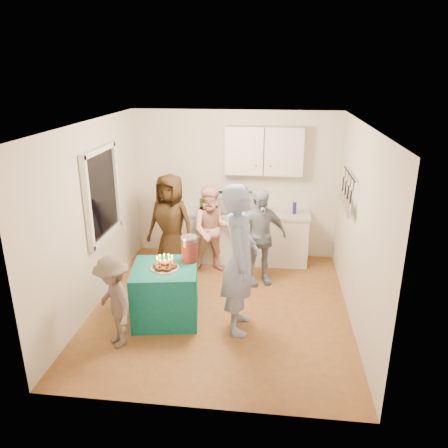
# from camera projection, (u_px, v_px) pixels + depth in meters

# --- Properties ---
(floor) EXTENTS (4.00, 4.00, 0.00)m
(floor) POSITION_uv_depth(u_px,v_px,m) (221.00, 307.00, 6.30)
(floor) COLOR brown
(floor) RESTS_ON ground
(ceiling) EXTENTS (4.00, 4.00, 0.00)m
(ceiling) POSITION_uv_depth(u_px,v_px,m) (221.00, 124.00, 5.43)
(ceiling) COLOR white
(ceiling) RESTS_ON floor
(back_wall) EXTENTS (3.60, 3.60, 0.00)m
(back_wall) POSITION_uv_depth(u_px,v_px,m) (235.00, 185.00, 7.73)
(back_wall) COLOR silver
(back_wall) RESTS_ON floor
(left_wall) EXTENTS (4.00, 4.00, 0.00)m
(left_wall) POSITION_uv_depth(u_px,v_px,m) (93.00, 217.00, 6.06)
(left_wall) COLOR silver
(left_wall) RESTS_ON floor
(right_wall) EXTENTS (4.00, 4.00, 0.00)m
(right_wall) POSITION_uv_depth(u_px,v_px,m) (358.00, 228.00, 5.66)
(right_wall) COLOR silver
(right_wall) RESTS_ON floor
(window_night) EXTENTS (0.04, 1.00, 1.20)m
(window_night) POSITION_uv_depth(u_px,v_px,m) (101.00, 194.00, 6.26)
(window_night) COLOR black
(window_night) RESTS_ON left_wall
(counter) EXTENTS (2.20, 0.58, 0.86)m
(counter) POSITION_uv_depth(u_px,v_px,m) (244.00, 237.00, 7.72)
(counter) COLOR white
(counter) RESTS_ON floor
(countertop) EXTENTS (2.24, 0.62, 0.05)m
(countertop) POSITION_uv_depth(u_px,v_px,m) (245.00, 213.00, 7.57)
(countertop) COLOR beige
(countertop) RESTS_ON counter
(upper_cabinet) EXTENTS (1.30, 0.30, 0.80)m
(upper_cabinet) POSITION_uv_depth(u_px,v_px,m) (264.00, 151.00, 7.32)
(upper_cabinet) COLOR white
(upper_cabinet) RESTS_ON back_wall
(pot_rack) EXTENTS (0.12, 1.00, 0.60)m
(pot_rack) POSITION_uv_depth(u_px,v_px,m) (346.00, 191.00, 6.22)
(pot_rack) COLOR black
(pot_rack) RESTS_ON right_wall
(microwave) EXTENTS (0.64, 0.50, 0.32)m
(microwave) POSITION_uv_depth(u_px,v_px,m) (236.00, 202.00, 7.52)
(microwave) COLOR white
(microwave) RESTS_ON countertop
(party_table) EXTENTS (0.98, 0.98, 0.76)m
(party_table) POSITION_uv_depth(u_px,v_px,m) (166.00, 293.00, 5.91)
(party_table) COLOR #0F655F
(party_table) RESTS_ON floor
(donut_cake) EXTENTS (0.38, 0.38, 0.18)m
(donut_cake) POSITION_uv_depth(u_px,v_px,m) (165.00, 262.00, 5.73)
(donut_cake) COLOR #381C0C
(donut_cake) RESTS_ON party_table
(punch_jar) EXTENTS (0.22, 0.22, 0.34)m
(punch_jar) POSITION_uv_depth(u_px,v_px,m) (189.00, 250.00, 5.92)
(punch_jar) COLOR red
(punch_jar) RESTS_ON party_table
(man_birthday) EXTENTS (0.49, 0.73, 1.96)m
(man_birthday) POSITION_uv_depth(u_px,v_px,m) (240.00, 260.00, 5.48)
(man_birthday) COLOR #8B9DCB
(man_birthday) RESTS_ON floor
(woman_back_left) EXTENTS (0.94, 0.75, 1.68)m
(woman_back_left) POSITION_uv_depth(u_px,v_px,m) (171.00, 224.00, 7.14)
(woman_back_left) COLOR #4C3315
(woman_back_left) RESTS_ON floor
(woman_back_center) EXTENTS (0.83, 0.71, 1.49)m
(woman_back_center) POSITION_uv_depth(u_px,v_px,m) (213.00, 230.00, 7.16)
(woman_back_center) COLOR #E28076
(woman_back_center) RESTS_ON floor
(woman_back_right) EXTENTS (0.99, 0.69, 1.55)m
(woman_back_right) POSITION_uv_depth(u_px,v_px,m) (259.00, 237.00, 6.78)
(woman_back_right) COLOR #102037
(woman_back_right) RESTS_ON floor
(child_near_left) EXTENTS (0.83, 0.87, 1.18)m
(child_near_left) POSITION_uv_depth(u_px,v_px,m) (114.00, 302.00, 5.27)
(child_near_left) COLOR #584B47
(child_near_left) RESTS_ON floor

